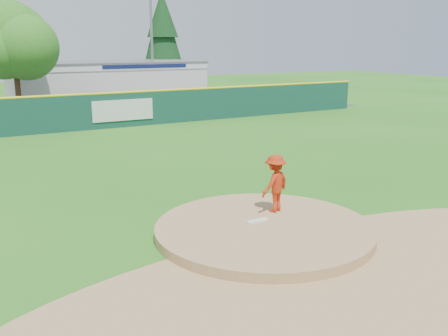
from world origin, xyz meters
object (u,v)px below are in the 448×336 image
van (99,102)px  light_pole_right (152,33)px  pitcher (275,183)px  conifer_tree (163,35)px  deciduous_tree (14,46)px  pool_building_grp (106,81)px

van → light_pole_right: bearing=-78.0°
pitcher → conifer_tree: size_ratio=0.17×
deciduous_tree → conifer_tree: 18.63m
pitcher → pool_building_grp: 31.67m
pool_building_grp → conifer_tree: 8.95m
pitcher → pool_building_grp: bearing=-119.3°
deciduous_tree → light_pole_right: bearing=20.0°
light_pole_right → deciduous_tree: bearing=-160.0°
van → conifer_tree: 15.29m
pool_building_grp → light_pole_right: bearing=-44.9°
pitcher → pool_building_grp: pool_building_grp is taller
van → pool_building_grp: size_ratio=0.35×
pool_building_grp → conifer_tree: size_ratio=1.60×
pitcher → deciduous_tree: bearing=-103.2°
deciduous_tree → conifer_tree: (15.00, 11.00, 0.99)m
van → conifer_tree: bearing=-63.8°
pool_building_grp → conifer_tree: conifer_tree is taller
deciduous_tree → conifer_tree: bearing=36.3°
pitcher → deciduous_tree: 24.67m
pitcher → pool_building_grp: (5.14, 31.24, 0.63)m
pool_building_grp → deciduous_tree: deciduous_tree is taller
pitcher → light_pole_right: size_ratio=0.16×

